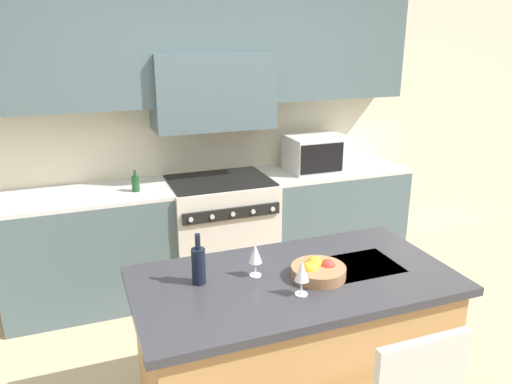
# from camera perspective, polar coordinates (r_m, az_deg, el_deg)

# --- Properties ---
(back_cabinetry) EXTENTS (10.00, 0.46, 2.70)m
(back_cabinetry) POSITION_cam_1_polar(r_m,az_deg,el_deg) (4.25, -5.49, 10.83)
(back_cabinetry) COLOR beige
(back_cabinetry) RESTS_ON ground_plane
(back_counter) EXTENTS (3.42, 0.62, 0.93)m
(back_counter) POSITION_cam_1_polar(r_m,az_deg,el_deg) (4.31, -4.16, -4.58)
(back_counter) COLOR #4C6066
(back_counter) RESTS_ON ground_plane
(range_stove) EXTENTS (0.85, 0.70, 0.94)m
(range_stove) POSITION_cam_1_polar(r_m,az_deg,el_deg) (4.29, -4.08, -4.62)
(range_stove) COLOR beige
(range_stove) RESTS_ON ground_plane
(microwave) EXTENTS (0.51, 0.39, 0.31)m
(microwave) POSITION_cam_1_polar(r_m,az_deg,el_deg) (4.43, 6.94, 4.43)
(microwave) COLOR silver
(microwave) RESTS_ON back_counter
(kitchen_island) EXTENTS (1.68, 0.88, 0.89)m
(kitchen_island) POSITION_cam_1_polar(r_m,az_deg,el_deg) (2.88, 4.23, -17.44)
(kitchen_island) COLOR #B7844C
(kitchen_island) RESTS_ON ground_plane
(wine_bottle) EXTENTS (0.07, 0.07, 0.27)m
(wine_bottle) POSITION_cam_1_polar(r_m,az_deg,el_deg) (2.55, -6.59, -8.26)
(wine_bottle) COLOR black
(wine_bottle) RESTS_ON kitchen_island
(wine_glass_near) EXTENTS (0.07, 0.07, 0.18)m
(wine_glass_near) POSITION_cam_1_polar(r_m,az_deg,el_deg) (2.43, 5.27, -9.12)
(wine_glass_near) COLOR white
(wine_glass_near) RESTS_ON kitchen_island
(wine_glass_far) EXTENTS (0.07, 0.07, 0.18)m
(wine_glass_far) POSITION_cam_1_polar(r_m,az_deg,el_deg) (2.60, -0.08, -7.17)
(wine_glass_far) COLOR white
(wine_glass_far) RESTS_ON kitchen_island
(fruit_bowl) EXTENTS (0.29, 0.29, 0.10)m
(fruit_bowl) POSITION_cam_1_polar(r_m,az_deg,el_deg) (2.65, 7.06, -8.90)
(fruit_bowl) COLOR #996B47
(fruit_bowl) RESTS_ON kitchen_island
(oil_bottle_on_counter) EXTENTS (0.06, 0.06, 0.17)m
(oil_bottle_on_counter) POSITION_cam_1_polar(r_m,az_deg,el_deg) (3.94, -13.60, 0.98)
(oil_bottle_on_counter) COLOR #194723
(oil_bottle_on_counter) RESTS_ON back_counter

